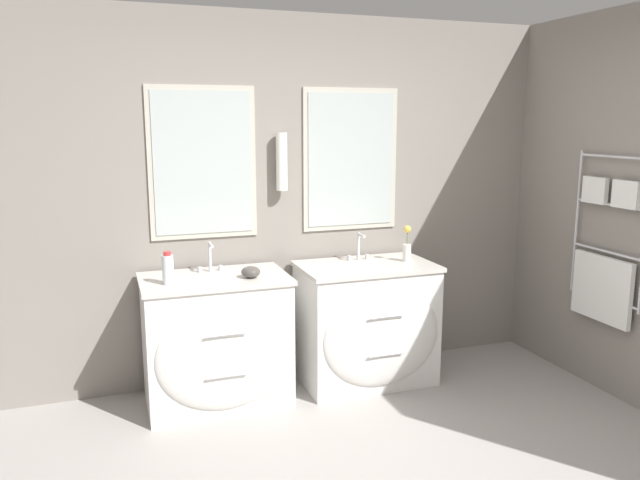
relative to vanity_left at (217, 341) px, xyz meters
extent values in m
cube|color=gray|center=(0.67, 0.39, 0.86)|extent=(5.43, 0.06, 2.60)
cube|color=#BCB7A8|center=(0.00, 0.36, 1.14)|extent=(0.73, 0.02, 1.03)
cube|color=#B2BCBA|center=(0.00, 0.35, 1.14)|extent=(0.66, 0.01, 0.96)
cube|color=#BCB7A8|center=(1.08, 0.36, 1.14)|extent=(0.73, 0.02, 1.03)
cube|color=#B2BCBA|center=(1.08, 0.35, 1.14)|extent=(0.66, 0.01, 0.96)
cylinder|color=white|center=(0.54, 0.30, 1.14)|extent=(0.08, 0.08, 0.40)
cube|color=silver|center=(0.54, 0.35, 1.14)|extent=(0.05, 0.02, 0.08)
cube|color=gray|center=(2.62, -0.71, 0.86)|extent=(0.06, 3.93, 2.60)
cylinder|color=silver|center=(2.55, -0.34, 0.71)|extent=(0.02, 0.02, 1.02)
cylinder|color=silver|center=(2.55, -0.65, 1.19)|extent=(0.02, 0.61, 0.02)
cylinder|color=silver|center=(2.55, -0.65, 0.87)|extent=(0.02, 0.61, 0.02)
cylinder|color=silver|center=(2.55, -0.65, 0.55)|extent=(0.02, 0.61, 0.02)
cylinder|color=silver|center=(2.55, -0.65, 0.23)|extent=(0.02, 0.61, 0.02)
cube|color=white|center=(2.53, -0.65, 0.29)|extent=(0.04, 0.51, 0.45)
cube|color=white|center=(2.53, -0.79, 0.96)|extent=(0.04, 0.21, 0.18)
cube|color=white|center=(2.53, -0.52, 0.96)|extent=(0.04, 0.21, 0.18)
cube|color=white|center=(0.00, 0.04, -0.02)|extent=(0.93, 0.56, 0.84)
ellipsoid|color=white|center=(0.00, -0.24, -0.02)|extent=(0.85, 0.12, 0.70)
cube|color=beige|center=(0.00, 0.04, 0.41)|extent=(0.95, 0.59, 0.03)
ellipsoid|color=white|center=(0.00, 0.01, 0.38)|extent=(0.41, 0.35, 0.09)
cylinder|color=silver|center=(0.00, -0.31, 0.14)|extent=(0.25, 0.01, 0.01)
cylinder|color=silver|center=(0.00, -0.31, -0.12)|extent=(0.25, 0.01, 0.01)
cube|color=white|center=(1.08, 0.04, -0.02)|extent=(0.93, 0.56, 0.84)
ellipsoid|color=white|center=(1.08, -0.24, -0.02)|extent=(0.85, 0.12, 0.70)
cube|color=beige|center=(1.08, 0.04, 0.41)|extent=(0.95, 0.59, 0.03)
ellipsoid|color=white|center=(1.08, 0.01, 0.38)|extent=(0.41, 0.35, 0.09)
cylinder|color=silver|center=(1.08, -0.31, 0.14)|extent=(0.25, 0.01, 0.01)
cylinder|color=silver|center=(1.08, -0.31, -0.12)|extent=(0.25, 0.01, 0.01)
cylinder|color=silver|center=(0.00, 0.19, 0.53)|extent=(0.02, 0.02, 0.20)
cylinder|color=silver|center=(0.00, 0.14, 0.62)|extent=(0.02, 0.11, 0.02)
cylinder|color=silver|center=(-0.07, 0.19, 0.44)|extent=(0.03, 0.03, 0.04)
cylinder|color=silver|center=(0.07, 0.19, 0.44)|extent=(0.03, 0.03, 0.04)
cylinder|color=silver|center=(1.08, 0.19, 0.53)|extent=(0.02, 0.02, 0.20)
cylinder|color=silver|center=(1.08, 0.14, 0.62)|extent=(0.02, 0.11, 0.02)
cylinder|color=silver|center=(1.01, 0.19, 0.44)|extent=(0.03, 0.03, 0.04)
cylinder|color=silver|center=(1.15, 0.19, 0.44)|extent=(0.03, 0.03, 0.04)
cylinder|color=silver|center=(-0.30, -0.06, 0.52)|extent=(0.07, 0.07, 0.18)
cylinder|color=red|center=(-0.30, -0.06, 0.62)|extent=(0.05, 0.05, 0.02)
ellipsoid|color=#4C4742|center=(0.22, -0.06, 0.46)|extent=(0.12, 0.12, 0.07)
cylinder|color=silver|center=(1.39, 0.04, 0.49)|extent=(0.06, 0.06, 0.12)
cylinder|color=#477238|center=(1.39, 0.04, 0.60)|extent=(0.01, 0.01, 0.11)
sphere|color=#E5BF47|center=(1.39, 0.04, 0.66)|extent=(0.05, 0.05, 0.05)
camera|label=1|loc=(-0.65, -3.91, 1.42)|focal=35.00mm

